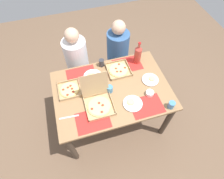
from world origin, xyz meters
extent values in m
plane|color=brown|center=(0.00, 0.00, 0.00)|extent=(6.00, 6.00, 0.00)
cylinder|color=#3F3328|center=(-0.62, -0.41, 0.37)|extent=(0.07, 0.07, 0.75)
cylinder|color=#3F3328|center=(0.62, -0.41, 0.37)|extent=(0.07, 0.07, 0.75)
cylinder|color=#3F3328|center=(-0.62, 0.41, 0.37)|extent=(0.07, 0.07, 0.75)
cylinder|color=#3F3328|center=(0.62, 0.41, 0.37)|extent=(0.07, 0.07, 0.75)
cube|color=#936D47|center=(0.00, 0.00, 0.76)|extent=(1.36, 0.95, 0.03)
cube|color=red|center=(-0.31, -0.32, 0.78)|extent=(0.36, 0.26, 0.00)
cube|color=red|center=(0.31, -0.32, 0.78)|extent=(0.36, 0.26, 0.00)
cube|color=red|center=(-0.31, 0.32, 0.78)|extent=(0.36, 0.26, 0.00)
cube|color=red|center=(0.31, 0.32, 0.78)|extent=(0.36, 0.26, 0.00)
cube|color=tan|center=(0.16, 0.26, 0.78)|extent=(0.28, 0.28, 0.01)
cube|color=tan|center=(0.03, 0.26, 0.80)|extent=(0.01, 0.28, 0.03)
cube|color=tan|center=(0.30, 0.26, 0.80)|extent=(0.01, 0.28, 0.03)
cube|color=tan|center=(0.16, 0.12, 0.80)|extent=(0.28, 0.01, 0.03)
cube|color=tan|center=(0.16, 0.40, 0.80)|extent=(0.28, 0.01, 0.03)
cylinder|color=#E0B76B|center=(0.16, 0.26, 0.79)|extent=(0.25, 0.25, 0.01)
cylinder|color=#EFD67F|center=(0.16, 0.26, 0.80)|extent=(0.22, 0.22, 0.00)
cylinder|color=red|center=(0.25, 0.26, 0.80)|extent=(0.03, 0.03, 0.00)
cylinder|color=red|center=(0.19, 0.34, 0.80)|extent=(0.03, 0.03, 0.00)
cylinder|color=red|center=(0.14, 0.28, 0.80)|extent=(0.03, 0.03, 0.00)
cylinder|color=red|center=(0.13, 0.23, 0.80)|extent=(0.03, 0.03, 0.00)
cylinder|color=red|center=(0.18, 0.22, 0.80)|extent=(0.03, 0.03, 0.00)
cube|color=tan|center=(-0.48, 0.13, 0.78)|extent=(0.26, 0.26, 0.01)
cube|color=tan|center=(-0.61, 0.13, 0.80)|extent=(0.01, 0.26, 0.03)
cube|color=tan|center=(-0.36, 0.13, 0.80)|extent=(0.01, 0.26, 0.03)
cube|color=tan|center=(-0.48, 0.01, 0.80)|extent=(0.26, 0.01, 0.03)
cube|color=tan|center=(-0.48, 0.26, 0.80)|extent=(0.26, 0.01, 0.03)
cylinder|color=#E0B76B|center=(-0.48, 0.13, 0.79)|extent=(0.23, 0.23, 0.01)
cylinder|color=#EFD67F|center=(-0.48, 0.13, 0.80)|extent=(0.20, 0.20, 0.00)
cylinder|color=red|center=(-0.45, 0.13, 0.80)|extent=(0.03, 0.03, 0.00)
cylinder|color=red|center=(-0.46, 0.18, 0.80)|extent=(0.03, 0.03, 0.00)
cylinder|color=red|center=(-0.50, 0.16, 0.80)|extent=(0.03, 0.03, 0.00)
cylinder|color=red|center=(-0.55, 0.15, 0.80)|extent=(0.03, 0.03, 0.00)
cylinder|color=red|center=(-0.51, 0.06, 0.80)|extent=(0.03, 0.03, 0.00)
cylinder|color=red|center=(-0.44, 0.08, 0.80)|extent=(0.03, 0.03, 0.00)
cube|color=tan|center=(-0.20, -0.18, 0.78)|extent=(0.31, 0.31, 0.01)
cube|color=tan|center=(-0.35, -0.18, 0.80)|extent=(0.01, 0.31, 0.03)
cube|color=tan|center=(-0.05, -0.18, 0.80)|extent=(0.01, 0.31, 0.03)
cube|color=tan|center=(-0.20, -0.33, 0.80)|extent=(0.31, 0.01, 0.03)
cube|color=tan|center=(-0.20, -0.03, 0.80)|extent=(0.31, 0.01, 0.03)
cylinder|color=#E0B76B|center=(-0.20, -0.18, 0.79)|extent=(0.27, 0.27, 0.01)
cylinder|color=#EFD67F|center=(-0.20, -0.18, 0.80)|extent=(0.24, 0.24, 0.00)
cylinder|color=red|center=(-0.16, -0.19, 0.80)|extent=(0.03, 0.03, 0.00)
cylinder|color=red|center=(-0.19, -0.15, 0.80)|extent=(0.03, 0.03, 0.00)
cylinder|color=red|center=(-0.29, -0.20, 0.80)|extent=(0.03, 0.03, 0.00)
cylinder|color=red|center=(-0.19, -0.27, 0.80)|extent=(0.03, 0.03, 0.00)
cube|color=tan|center=(-0.20, -0.01, 0.96)|extent=(0.31, 0.05, 0.30)
cylinder|color=white|center=(-0.17, 0.25, 0.78)|extent=(0.23, 0.23, 0.01)
cylinder|color=white|center=(-0.17, 0.25, 0.79)|extent=(0.23, 0.23, 0.01)
cylinder|color=#E0B76B|center=(-0.19, 0.27, 0.80)|extent=(0.09, 0.09, 0.01)
cylinder|color=#EFD67F|center=(-0.19, 0.27, 0.80)|extent=(0.08, 0.08, 0.00)
cylinder|color=white|center=(0.17, -0.25, 0.78)|extent=(0.21, 0.21, 0.01)
cylinder|color=white|center=(0.17, -0.25, 0.79)|extent=(0.22, 0.22, 0.01)
cylinder|color=#E0B76B|center=(0.15, -0.24, 0.80)|extent=(0.09, 0.09, 0.01)
cylinder|color=#EFD67F|center=(0.15, -0.24, 0.80)|extent=(0.07, 0.07, 0.00)
cylinder|color=white|center=(0.49, 0.00, 0.78)|extent=(0.19, 0.19, 0.01)
cylinder|color=white|center=(0.49, 0.00, 0.79)|extent=(0.20, 0.20, 0.01)
cylinder|color=#E0B76B|center=(0.51, 0.01, 0.80)|extent=(0.08, 0.08, 0.01)
cylinder|color=#EFD67F|center=(0.51, 0.01, 0.80)|extent=(0.07, 0.07, 0.00)
cylinder|color=#B2382D|center=(0.44, 0.34, 0.89)|extent=(0.09, 0.09, 0.22)
cone|color=#B2382D|center=(0.44, 0.34, 1.02)|extent=(0.09, 0.09, 0.04)
cylinder|color=#B2382D|center=(0.44, 0.34, 1.06)|extent=(0.03, 0.03, 0.06)
cylinder|color=red|center=(0.44, 0.34, 1.09)|extent=(0.03, 0.03, 0.01)
cylinder|color=teal|center=(0.55, -0.41, 0.82)|extent=(0.07, 0.07, 0.09)
cylinder|color=teal|center=(-0.03, -0.01, 0.82)|extent=(0.07, 0.07, 0.09)
cylinder|color=#333338|center=(-0.02, 0.40, 0.83)|extent=(0.07, 0.07, 0.10)
cylinder|color=white|center=(0.40, -0.19, 0.80)|extent=(0.09, 0.09, 0.05)
cube|color=#B7B7BC|center=(-0.54, -0.21, 0.78)|extent=(0.21, 0.03, 0.00)
cylinder|color=white|center=(-0.31, 0.73, 0.49)|extent=(0.32, 0.32, 0.97)
sphere|color=#D1A889|center=(-0.31, 0.73, 1.07)|extent=(0.19, 0.19, 0.19)
cylinder|color=#33598C|center=(0.31, 0.73, 0.48)|extent=(0.32, 0.32, 0.96)
sphere|color=#D1A889|center=(0.31, 0.73, 1.06)|extent=(0.19, 0.19, 0.19)
camera|label=1|loc=(-0.35, -1.17, 2.54)|focal=29.09mm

